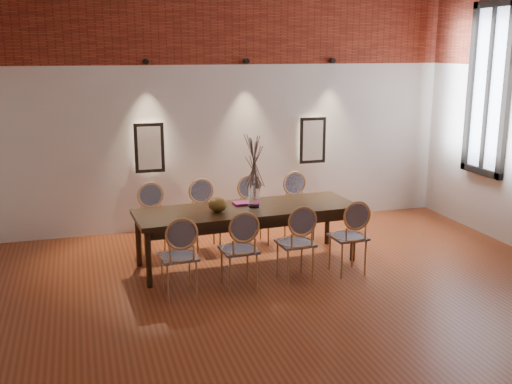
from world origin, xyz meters
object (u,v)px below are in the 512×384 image
object	(u,v)px
chair_far_c	(254,212)
bowl	(218,205)
chair_near_d	(348,237)
chair_far_d	(300,208)
chair_near_c	(295,243)
vase	(254,196)
chair_far_a	(154,221)
chair_far_b	(205,217)
book	(244,203)
dining_table	(247,236)
chair_near_b	(239,249)
chair_near_a	(178,256)

from	to	relation	value
chair_far_c	bowl	size ratio (longest dim) A/B	3.92
chair_near_d	bowl	world-z (taller)	chair_near_d
chair_far_d	bowl	bearing A→B (deg)	28.16
chair_near_c	vase	bearing A→B (deg)	109.44
chair_near_d	chair_far_a	world-z (taller)	same
chair_far_b	book	bearing A→B (deg)	123.43
dining_table	chair_far_d	xyz separation A→B (m)	(1.03, 0.80, 0.09)
chair_near_b	chair_near_a	bearing A→B (deg)	-180.00
dining_table	chair_near_a	distance (m)	1.30
chair_far_b	chair_far_c	world-z (taller)	same
chair_far_d	chair_near_d	bearing A→B (deg)	90.00
chair_near_d	chair_far_d	distance (m)	1.48
chair_far_d	vase	xyz separation A→B (m)	(-0.93, -0.79, 0.43)
chair_near_b	book	size ratio (longest dim) A/B	3.62
chair_near_b	chair_far_d	distance (m)	2.05
chair_near_d	chair_near_b	bearing A→B (deg)	180.00
chair_near_d	vase	xyz separation A→B (m)	(-1.01, 0.68, 0.43)
chair_near_b	chair_near_d	bearing A→B (deg)	-0.00
chair_near_c	chair_near_d	size ratio (longest dim) A/B	1.00
chair_near_a	chair_far_d	world-z (taller)	same
chair_near_a	chair_near_d	bearing A→B (deg)	-0.00
chair_far_a	vase	xyz separation A→B (m)	(1.20, -0.67, 0.43)
dining_table	book	bearing A→B (deg)	85.38
chair_near_b	chair_near_c	size ratio (longest dim) A/B	1.00
chair_near_c	chair_far_b	world-z (taller)	same
dining_table	chair_near_a	world-z (taller)	chair_near_a
chair_far_b	chair_far_d	distance (m)	1.42
chair_far_a	chair_far_b	xyz separation A→B (m)	(0.71, 0.04, 0.00)
chair_far_a	bowl	distance (m)	1.09
dining_table	chair_far_d	bearing A→B (deg)	34.64
chair_far_b	vase	distance (m)	0.97
chair_near_c	chair_far_a	bearing A→B (deg)	133.98
chair_near_a	chair_near_c	distance (m)	1.42
chair_near_b	chair_near_c	world-z (taller)	same
chair_far_b	book	xyz separation A→B (m)	(0.40, -0.54, 0.30)
chair_near_b	chair_far_a	bearing A→B (deg)	115.76
chair_near_a	chair_far_b	distance (m)	1.64
chair_far_b	chair_near_c	bearing A→B (deg)	115.76
chair_near_a	chair_far_d	xyz separation A→B (m)	(2.05, 1.59, 0.00)
chair_near_a	book	distance (m)	1.45
chair_near_b	chair_far_a	distance (m)	1.64
dining_table	chair_far_d	world-z (taller)	chair_far_d
bowl	chair_near_a	bearing A→B (deg)	-130.87
chair_near_b	chair_far_b	world-z (taller)	same
chair_near_b	chair_far_c	bearing A→B (deg)	64.24
chair_near_a	chair_near_b	bearing A→B (deg)	0.00
chair_far_a	bowl	bearing A→B (deg)	130.15
chair_near_b	chair_far_d	xyz separation A→B (m)	(1.34, 1.55, 0.00)
chair_near_a	chair_far_d	size ratio (longest dim) A/B	1.00
chair_near_b	chair_far_c	world-z (taller)	same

